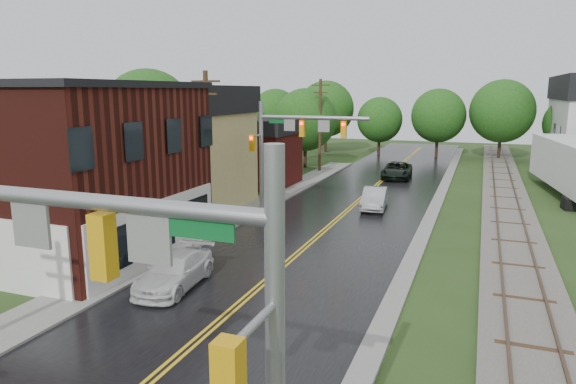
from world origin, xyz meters
The scene contains 19 objects.
main_road centered at (0.00, 30.00, 0.00)m, with size 10.00×90.00×0.02m, color black.
curb_right centered at (5.40, 35.00, 0.00)m, with size 0.80×70.00×0.12m, color gray.
sidewalk_left centered at (-6.20, 25.00, 0.00)m, with size 2.40×50.00×0.12m, color gray.
brick_building centered at (-12.48, 15.00, 4.15)m, with size 14.30×10.30×8.30m.
yellow_house centered at (-11.00, 26.00, 3.20)m, with size 8.00×7.00×6.40m, color tan.
darkred_building centered at (-10.00, 35.00, 2.20)m, with size 7.00×6.00×4.40m, color #3F0F0C.
railroad centered at (10.00, 35.00, 0.11)m, with size 3.20×80.00×0.30m.
traffic_signal_near centered at (3.47, 2.00, 4.97)m, with size 7.34×0.30×7.20m.
traffic_signal_far centered at (-3.47, 27.00, 4.97)m, with size 7.34×0.43×7.20m.
utility_pole_b centered at (-6.80, 22.00, 4.72)m, with size 1.80×0.28×9.00m.
utility_pole_c centered at (-6.80, 44.00, 4.72)m, with size 1.80×0.28×9.00m.
tree_left_a centered at (-19.85, 21.90, 5.11)m, with size 6.80×6.80×8.67m.
tree_left_b centered at (-17.85, 31.90, 5.72)m, with size 7.60×7.60×9.69m.
tree_left_c centered at (-13.85, 39.90, 4.51)m, with size 6.00×6.00×7.65m.
tree_left_e centered at (-8.85, 45.90, 4.81)m, with size 6.40×6.40×8.16m.
suv_dark centered at (1.03, 42.55, 0.74)m, with size 2.46×5.33×1.48m, color black.
sedan_silver centered at (1.58, 29.65, 0.72)m, with size 1.52×4.35×1.43m, color #AAAAAE.
pickup_white centered at (-3.20, 12.75, 0.67)m, with size 1.88×4.62×1.34m, color silver.
semi_trailer centered at (14.58, 39.18, 2.46)m, with size 4.73×13.84×4.19m.
Camera 1 is at (8.11, -4.12, 7.87)m, focal length 32.00 mm.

